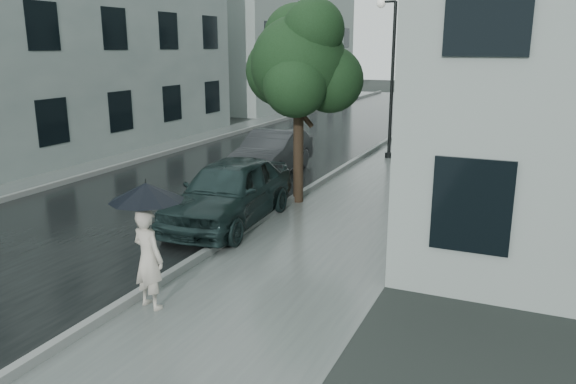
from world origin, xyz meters
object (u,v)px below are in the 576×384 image
at_px(pedestrian, 148,259).
at_px(street_tree, 300,63).
at_px(lamp_post, 389,69).
at_px(car_near, 229,191).
at_px(car_far, 272,152).

bearing_deg(pedestrian, street_tree, -73.68).
distance_m(lamp_post, car_near, 9.63).
height_order(pedestrian, lamp_post, lamp_post).
xyz_separation_m(pedestrian, street_tree, (-0.25, 6.73, 2.77)).
bearing_deg(lamp_post, street_tree, -83.36).
height_order(street_tree, lamp_post, lamp_post).
height_order(pedestrian, car_far, pedestrian).
bearing_deg(car_far, street_tree, -56.14).
bearing_deg(car_near, pedestrian, -80.49).
xyz_separation_m(street_tree, car_near, (-0.75, -2.41, -2.82)).
distance_m(pedestrian, lamp_post, 13.75).
height_order(lamp_post, car_far, lamp_post).
distance_m(street_tree, car_near, 3.79).
distance_m(car_near, car_far, 5.24).
xyz_separation_m(pedestrian, lamp_post, (0.36, 13.54, 2.37)).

